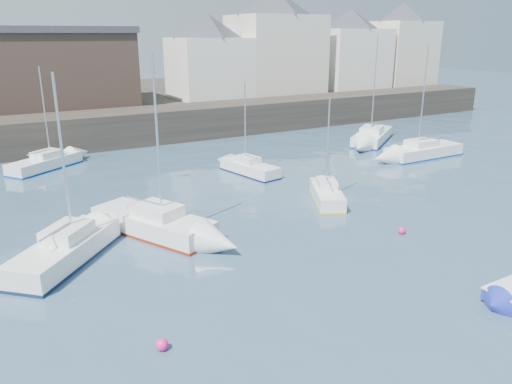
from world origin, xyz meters
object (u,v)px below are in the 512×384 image
sailboat_a (66,249)px  sailboat_f (250,168)px  sailboat_c (327,194)px  sailboat_d (423,151)px  buoy_near (162,350)px  sailboat_h (45,163)px  buoy_far (135,212)px  sailboat_b (153,223)px  buoy_mid (402,234)px  sailboat_g (372,136)px

sailboat_a → sailboat_f: sailboat_a is taller
sailboat_c → sailboat_d: bearing=20.1°
buoy_near → sailboat_h: bearing=89.7°
buoy_far → sailboat_b: bearing=-91.7°
sailboat_b → sailboat_c: 10.82m
buoy_near → sailboat_a: bearing=99.8°
sailboat_b → buoy_mid: 12.69m
sailboat_b → buoy_near: (-3.03, -9.65, -0.58)m
sailboat_f → sailboat_d: bearing=-10.2°
sailboat_g → buoy_mid: 22.92m
sailboat_b → sailboat_c: size_ratio=1.44×
sailboat_b → buoy_far: sailboat_b is taller
sailboat_h → sailboat_b: bearing=-80.0°
sailboat_c → buoy_near: bearing=-146.0°
sailboat_f → buoy_far: (-9.65, -3.76, -0.46)m
sailboat_d → buoy_mid: 17.69m
buoy_near → sailboat_d: bearing=27.5°
sailboat_h → sailboat_c: bearing=-50.6°
sailboat_b → sailboat_g: (25.28, 11.48, -0.04)m
sailboat_b → sailboat_a: bearing=-164.7°
buoy_far → sailboat_a: bearing=-133.2°
sailboat_h → buoy_near: size_ratio=18.25×
sailboat_f → sailboat_g: (15.52, 4.07, 0.08)m
buoy_mid → buoy_far: size_ratio=0.92×
sailboat_b → sailboat_h: 16.59m
sailboat_b → sailboat_c: sailboat_b is taller
sailboat_b → sailboat_g: bearing=24.4°
sailboat_a → sailboat_h: bearing=84.8°
sailboat_g → buoy_mid: size_ratio=25.84×
buoy_far → sailboat_d: bearing=2.5°
sailboat_h → buoy_mid: size_ratio=20.19×
sailboat_a → sailboat_d: (29.15, 5.97, -0.04)m
sailboat_b → buoy_far: (0.11, 3.65, -0.58)m
sailboat_a → sailboat_b: sailboat_b is taller
sailboat_c → sailboat_f: size_ratio=0.94×
sailboat_c → sailboat_h: sailboat_h is taller
sailboat_c → buoy_mid: bearing=-88.8°
sailboat_b → sailboat_c: (10.82, -0.32, -0.11)m
sailboat_b → sailboat_f: bearing=37.2°
sailboat_a → sailboat_f: (14.24, 8.64, -0.12)m
sailboat_f → sailboat_h: sailboat_h is taller
sailboat_d → sailboat_g: size_ratio=0.93×
buoy_mid → buoy_far: buoy_far is taller
sailboat_f → sailboat_b: bearing=-142.8°
buoy_near → buoy_mid: bearing=13.1°
sailboat_g → buoy_mid: (-14.33, -17.87, -0.55)m
sailboat_h → sailboat_d: bearing=-22.8°
sailboat_f → sailboat_h: 15.48m
sailboat_c → buoy_mid: size_ratio=16.71×
sailboat_a → sailboat_g: sailboat_g is taller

